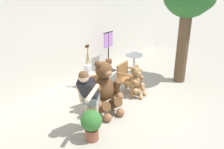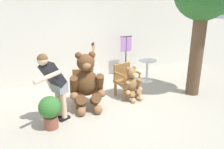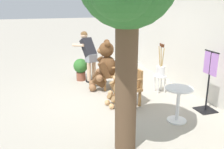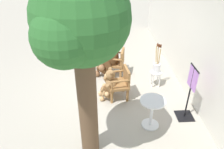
# 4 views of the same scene
# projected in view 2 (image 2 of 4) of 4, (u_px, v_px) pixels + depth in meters

# --- Properties ---
(ground_plane) EXTENTS (60.00, 60.00, 0.00)m
(ground_plane) POSITION_uv_depth(u_px,v_px,m) (114.00, 106.00, 5.36)
(ground_plane) COLOR #A8A091
(back_wall) EXTENTS (10.00, 0.16, 2.80)m
(back_wall) POSITION_uv_depth(u_px,v_px,m) (79.00, 36.00, 6.95)
(back_wall) COLOR silver
(back_wall) RESTS_ON ground
(wooden_chair_left) EXTENTS (0.66, 0.63, 0.86)m
(wooden_chair_left) POSITION_uv_depth(u_px,v_px,m) (84.00, 86.00, 5.35)
(wooden_chair_left) COLOR olive
(wooden_chair_left) RESTS_ON ground
(wooden_chair_right) EXTENTS (0.62, 0.59, 0.86)m
(wooden_chair_right) POSITION_uv_depth(u_px,v_px,m) (126.00, 79.00, 5.86)
(wooden_chair_right) COLOR olive
(wooden_chair_right) RESTS_ON ground
(teddy_bear_large) EXTENTS (0.85, 0.85, 1.37)m
(teddy_bear_large) POSITION_uv_depth(u_px,v_px,m) (87.00, 82.00, 5.06)
(teddy_bear_large) COLOR brown
(teddy_bear_large) RESTS_ON ground
(teddy_bear_small) EXTENTS (0.53, 0.53, 0.88)m
(teddy_bear_small) POSITION_uv_depth(u_px,v_px,m) (132.00, 83.00, 5.63)
(teddy_bear_small) COLOR olive
(teddy_bear_small) RESTS_ON ground
(person_visitor) EXTENTS (0.73, 0.68, 1.51)m
(person_visitor) POSITION_uv_depth(u_px,v_px,m) (54.00, 81.00, 4.40)
(person_visitor) COLOR black
(person_visitor) RESTS_ON ground
(white_stool) EXTENTS (0.34, 0.34, 0.46)m
(white_stool) POSITION_uv_depth(u_px,v_px,m) (93.00, 74.00, 6.58)
(white_stool) COLOR white
(white_stool) RESTS_ON ground
(brush_bucket) EXTENTS (0.22, 0.22, 0.88)m
(brush_bucket) POSITION_uv_depth(u_px,v_px,m) (93.00, 65.00, 6.49)
(brush_bucket) COLOR white
(brush_bucket) RESTS_ON white_stool
(round_side_table) EXTENTS (0.56, 0.56, 0.72)m
(round_side_table) POSITION_uv_depth(u_px,v_px,m) (147.00, 68.00, 6.86)
(round_side_table) COLOR silver
(round_side_table) RESTS_ON ground
(potted_plant) EXTENTS (0.44, 0.44, 0.68)m
(potted_plant) POSITION_uv_depth(u_px,v_px,m) (50.00, 110.00, 4.30)
(potted_plant) COLOR brown
(potted_plant) RESTS_ON ground
(clothing_display_stand) EXTENTS (0.44, 0.40, 1.36)m
(clothing_display_stand) POSITION_uv_depth(u_px,v_px,m) (126.00, 55.00, 7.43)
(clothing_display_stand) COLOR black
(clothing_display_stand) RESTS_ON ground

